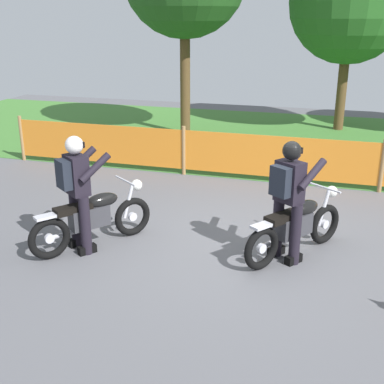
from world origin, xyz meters
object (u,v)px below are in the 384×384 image
motorcycle_lead (93,218)px  motorcycle_trailing (296,226)px  rider_lead (77,188)px  rider_trailing (288,195)px

motorcycle_lead → motorcycle_trailing: (2.86, 0.54, -0.00)m
motorcycle_lead → rider_lead: (-0.12, -0.17, 0.51)m
rider_lead → rider_trailing: bearing=-42.8°
rider_trailing → motorcycle_lead: bearing=133.2°
motorcycle_lead → rider_lead: 0.55m
rider_lead → motorcycle_lead: bearing=0.5°
rider_lead → rider_trailing: (2.86, 0.54, 0.00)m
motorcycle_trailing → rider_trailing: 0.55m
motorcycle_trailing → motorcycle_lead: bearing=136.2°
rider_trailing → rider_lead: bearing=136.2°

